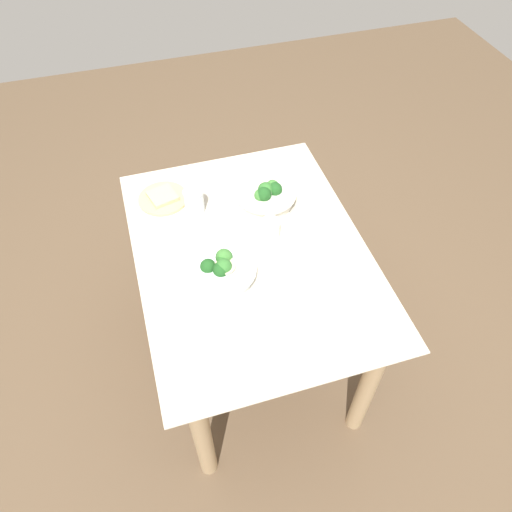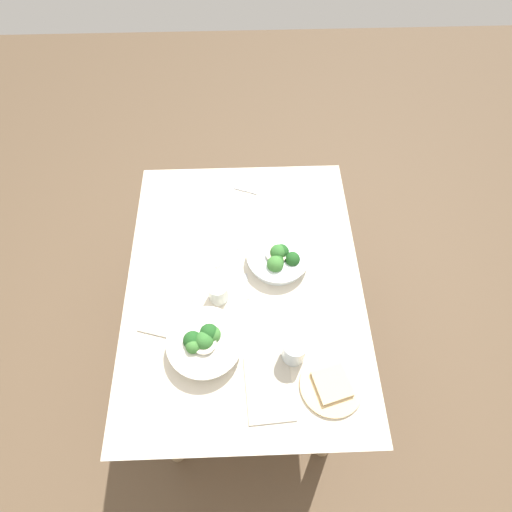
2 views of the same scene
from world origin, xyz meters
The scene contains 12 objects.
ground_plane centered at (0.00, 0.00, 0.00)m, with size 6.00×6.00×0.00m, color brown.
dining_table centered at (0.00, 0.00, 0.61)m, with size 1.15×0.86×0.75m.
broccoli_bowl_far centered at (-0.08, 0.13, 0.78)m, with size 0.23×0.23×0.09m.
broccoli_bowl_near centered at (0.24, -0.13, 0.79)m, with size 0.25×0.25×0.10m.
bread_side_plate centered at (0.38, 0.27, 0.76)m, with size 0.20×0.20×0.03m.
water_glass_center centered at (0.28, 0.16, 0.80)m, with size 0.08×0.08×0.10m, color silver.
water_glass_side centered at (0.05, -0.09, 0.79)m, with size 0.07×0.07×0.08m, color silver.
fork_by_far_bowl centered at (0.01, 0.01, 0.75)m, with size 0.10×0.02×0.00m.
fork_by_near_bowl centered at (-0.44, 0.02, 0.75)m, with size 0.04×0.10×0.00m.
table_knife_left centered at (-0.14, -0.04, 0.75)m, with size 0.19×0.01×0.00m, color #B7B7BC.
napkin_folded_upper centered at (0.38, 0.07, 0.75)m, with size 0.21×0.15×0.01m, color #B1A997.
napkin_folded_lower centered at (0.10, -0.27, 0.75)m, with size 0.21×0.15×0.01m, color #B1A997.
Camera 2 is at (0.72, 0.02, 2.08)m, focal length 28.89 mm.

